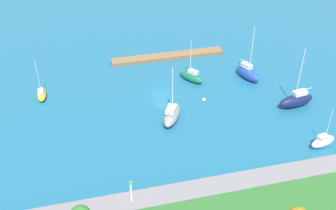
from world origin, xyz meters
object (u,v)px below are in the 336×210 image
Objects in this scene: sailboat_green_far_north at (191,76)px; sailboat_white_east_end at (323,141)px; sailboat_yellow_along_channel at (42,94)px; sailboat_navy_off_beacon at (296,100)px; mooring_buoy_white at (204,100)px; harbor_beacon at (131,189)px; pier_dock at (168,56)px; sailboat_gray_near_pier at (172,114)px; sailboat_blue_mid_basin at (248,73)px.

sailboat_white_east_end is at bearing 176.58° from sailboat_green_far_north.
sailboat_yellow_along_channel is 0.69× the size of sailboat_navy_off_beacon.
sailboat_navy_off_beacon reaches higher than sailboat_yellow_along_channel.
sailboat_navy_off_beacon reaches higher than mooring_buoy_white.
sailboat_navy_off_beacon is (-1.43, -11.73, 0.38)m from sailboat_white_east_end.
sailboat_white_east_end reaches higher than harbor_beacon.
sailboat_white_east_end reaches higher than pier_dock.
sailboat_white_east_end is (-15.16, 25.48, -0.07)m from sailboat_green_far_north.
pier_dock is 2.47× the size of sailboat_gray_near_pier.
pier_dock is at bearing -82.71° from mooring_buoy_white.
sailboat_white_east_end is 0.61× the size of sailboat_navy_off_beacon.
harbor_beacon is 35.76m from sailboat_green_far_north.
sailboat_navy_off_beacon is at bearing 1.46° from sailboat_blue_mid_basin.
harbor_beacon is 4.95× the size of mooring_buoy_white.
sailboat_yellow_along_channel is 1.14× the size of sailboat_white_east_end.
harbor_beacon is 33.48m from sailboat_white_east_end.
sailboat_navy_off_beacon is at bearing -108.51° from sailboat_yellow_along_channel.
harbor_beacon is 0.31× the size of sailboat_navy_off_beacon.
pier_dock is 2.15× the size of sailboat_navy_off_beacon.
sailboat_blue_mid_basin is at bearing 85.27° from sailboat_white_east_end.
sailboat_white_east_end is at bearing -92.11° from sailboat_gray_near_pier.
pier_dock is at bearing -22.71° from sailboat_green_far_north.
sailboat_blue_mid_basin is at bearing -133.65° from sailboat_green_far_north.
pier_dock is at bearing -60.59° from sailboat_navy_off_beacon.
sailboat_yellow_along_channel is 0.94× the size of sailboat_green_far_north.
sailboat_blue_mid_basin is at bearing -152.41° from mooring_buoy_white.
sailboat_green_far_north is 21.55m from sailboat_navy_off_beacon.
sailboat_blue_mid_basin is at bearing -135.54° from harbor_beacon.
sailboat_yellow_along_channel is 26.57m from sailboat_gray_near_pier.
pier_dock is at bearing -110.18° from harbor_beacon.
pier_dock is 2.19× the size of sailboat_blue_mid_basin.
sailboat_white_east_end is at bearing -170.61° from harbor_beacon.
sailboat_yellow_along_channel reaches higher than pier_dock.
sailboat_green_far_north is at bearing -92.91° from sailboat_yellow_along_channel.
sailboat_gray_near_pier is (-10.43, -18.55, -2.27)m from harbor_beacon.
sailboat_yellow_along_channel is at bearing -114.86° from sailboat_blue_mid_basin.
sailboat_green_far_north is (11.74, -1.96, -0.30)m from sailboat_blue_mid_basin.
sailboat_navy_off_beacon is at bearing -153.45° from harbor_beacon.
sailboat_navy_off_beacon is 17.41m from mooring_buoy_white.
sailboat_blue_mid_basin is 1.33× the size of sailboat_green_far_north.
sailboat_white_east_end is at bearing -12.64° from sailboat_blue_mid_basin.
sailboat_gray_near_pier is at bearing -121.22° from sailboat_yellow_along_channel.
pier_dock is 45.05m from harbor_beacon.
mooring_buoy_white is (-0.19, 8.00, -0.73)m from sailboat_green_far_north.
sailboat_gray_near_pier reaches higher than sailboat_yellow_along_channel.
sailboat_yellow_along_channel is 0.80× the size of sailboat_gray_near_pier.
sailboat_yellow_along_channel is at bearing -16.33° from mooring_buoy_white.
sailboat_gray_near_pier is 1.43× the size of sailboat_white_east_end.
mooring_buoy_white is at bearing 117.59° from sailboat_white_east_end.
sailboat_blue_mid_basin is 11.91m from sailboat_green_far_north.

